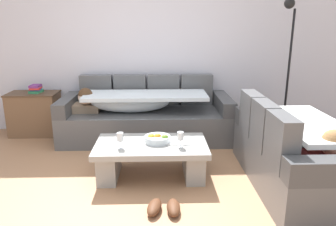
% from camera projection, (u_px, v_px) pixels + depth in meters
% --- Properties ---
extents(ground_plane, '(14.00, 14.00, 0.00)m').
position_uv_depth(ground_plane, '(123.00, 194.00, 3.13)').
color(ground_plane, '#AB7A55').
extents(back_wall, '(9.00, 0.10, 2.70)m').
position_uv_depth(back_wall, '(135.00, 42.00, 4.84)').
color(back_wall, silver).
rests_on(back_wall, ground_plane).
extents(couch_along_wall, '(2.40, 0.92, 0.88)m').
position_uv_depth(couch_along_wall, '(144.00, 116.00, 4.61)').
color(couch_along_wall, '#57575A').
rests_on(couch_along_wall, ground_plane).
extents(couch_near_window, '(0.92, 1.73, 0.88)m').
position_uv_depth(couch_near_window, '(296.00, 154.00, 3.26)').
color(couch_near_window, '#57575A').
rests_on(couch_near_window, ground_plane).
extents(coffee_table, '(1.20, 0.68, 0.38)m').
position_uv_depth(coffee_table, '(151.00, 156.00, 3.46)').
color(coffee_table, '#9E9D98').
rests_on(coffee_table, ground_plane).
extents(fruit_bowl, '(0.28, 0.28, 0.10)m').
position_uv_depth(fruit_bowl, '(158.00, 139.00, 3.44)').
color(fruit_bowl, silver).
rests_on(fruit_bowl, coffee_table).
extents(wine_glass_near_left, '(0.07, 0.07, 0.17)m').
position_uv_depth(wine_glass_near_left, '(120.00, 137.00, 3.26)').
color(wine_glass_near_left, silver).
rests_on(wine_glass_near_left, coffee_table).
extents(wine_glass_near_right, '(0.07, 0.07, 0.17)m').
position_uv_depth(wine_glass_near_right, '(180.00, 137.00, 3.29)').
color(wine_glass_near_right, silver).
rests_on(wine_glass_near_right, coffee_table).
extents(open_magazine, '(0.31, 0.25, 0.01)m').
position_uv_depth(open_magazine, '(179.00, 142.00, 3.46)').
color(open_magazine, white).
rests_on(open_magazine, coffee_table).
extents(side_cabinet, '(0.72, 0.44, 0.64)m').
position_uv_depth(side_cabinet, '(35.00, 114.00, 4.78)').
color(side_cabinet, brown).
rests_on(side_cabinet, ground_plane).
extents(book_stack_on_cabinet, '(0.17, 0.23, 0.12)m').
position_uv_depth(book_stack_on_cabinet, '(36.00, 89.00, 4.69)').
color(book_stack_on_cabinet, '#338C59').
rests_on(book_stack_on_cabinet, side_cabinet).
extents(floor_lamp, '(0.33, 0.31, 1.95)m').
position_uv_depth(floor_lamp, '(287.00, 62.00, 4.41)').
color(floor_lamp, black).
rests_on(floor_lamp, ground_plane).
extents(pair_of_shoes, '(0.32, 0.29, 0.09)m').
position_uv_depth(pair_of_shoes, '(164.00, 207.00, 2.83)').
color(pair_of_shoes, '#59331E').
rests_on(pair_of_shoes, ground_plane).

